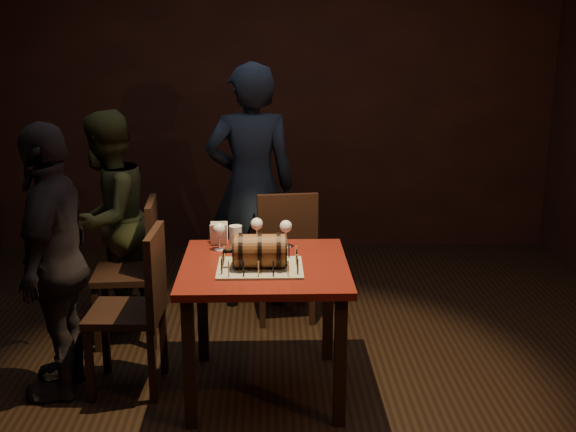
% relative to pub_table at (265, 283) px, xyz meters
% --- Properties ---
extents(room_shell, '(5.04, 5.04, 2.80)m').
position_rel_pub_table_xyz_m(room_shell, '(0.06, 0.20, 0.76)').
color(room_shell, black).
rests_on(room_shell, ground).
extents(pub_table, '(0.90, 0.90, 0.75)m').
position_rel_pub_table_xyz_m(pub_table, '(0.00, 0.00, 0.00)').
color(pub_table, '#4E110D').
rests_on(pub_table, ground).
extents(cake_board, '(0.45, 0.35, 0.01)m').
position_rel_pub_table_xyz_m(cake_board, '(-0.02, -0.08, 0.12)').
color(cake_board, gray).
rests_on(cake_board, pub_table).
extents(barrel_cake, '(0.33, 0.19, 0.19)m').
position_rel_pub_table_xyz_m(barrel_cake, '(-0.02, -0.08, 0.21)').
color(barrel_cake, brown).
rests_on(barrel_cake, cake_board).
extents(birthday_candles, '(0.40, 0.30, 0.09)m').
position_rel_pub_table_xyz_m(birthday_candles, '(-0.02, -0.08, 0.16)').
color(birthday_candles, '#FCE897').
rests_on(birthday_candles, cake_board).
extents(wine_glass_left, '(0.07, 0.07, 0.16)m').
position_rel_pub_table_xyz_m(wine_glass_left, '(-0.26, 0.25, 0.23)').
color(wine_glass_left, silver).
rests_on(wine_glass_left, pub_table).
extents(wine_glass_mid, '(0.07, 0.07, 0.16)m').
position_rel_pub_table_xyz_m(wine_glass_mid, '(-0.05, 0.35, 0.23)').
color(wine_glass_mid, silver).
rests_on(wine_glass_mid, pub_table).
extents(wine_glass_right, '(0.07, 0.07, 0.16)m').
position_rel_pub_table_xyz_m(wine_glass_right, '(0.12, 0.30, 0.23)').
color(wine_glass_right, silver).
rests_on(wine_glass_right, pub_table).
extents(pint_of_ale, '(0.07, 0.07, 0.15)m').
position_rel_pub_table_xyz_m(pint_of_ale, '(-0.16, 0.23, 0.18)').
color(pint_of_ale, silver).
rests_on(pint_of_ale, pub_table).
extents(menu_card, '(0.10, 0.05, 0.13)m').
position_rel_pub_table_xyz_m(menu_card, '(-0.27, 0.35, 0.17)').
color(menu_card, white).
rests_on(menu_card, pub_table).
extents(chair_back, '(0.44, 0.44, 0.93)m').
position_rel_pub_table_xyz_m(chair_back, '(0.14, 0.96, -0.12)').
color(chair_back, black).
rests_on(chair_back, ground).
extents(chair_left_rear, '(0.42, 0.42, 0.93)m').
position_rel_pub_table_xyz_m(chair_left_rear, '(-0.82, 0.70, -0.12)').
color(chair_left_rear, black).
rests_on(chair_left_rear, ground).
extents(chair_left_front, '(0.42, 0.42, 0.93)m').
position_rel_pub_table_xyz_m(chair_left_front, '(-0.69, 0.05, -0.12)').
color(chair_left_front, black).
rests_on(chair_left_front, ground).
extents(person_back, '(0.68, 0.49, 1.75)m').
position_rel_pub_table_xyz_m(person_back, '(-0.10, 1.31, 0.24)').
color(person_back, black).
rests_on(person_back, ground).
extents(person_left_rear, '(0.76, 0.85, 1.46)m').
position_rel_pub_table_xyz_m(person_left_rear, '(-1.06, 1.01, 0.09)').
color(person_left_rear, '#383C1E').
rests_on(person_left_rear, ground).
extents(person_left_front, '(0.39, 0.90, 1.52)m').
position_rel_pub_table_xyz_m(person_left_front, '(-1.13, 0.04, 0.12)').
color(person_left_front, black).
rests_on(person_left_front, ground).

